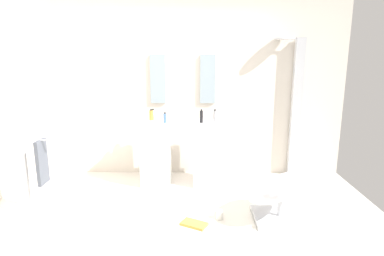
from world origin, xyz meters
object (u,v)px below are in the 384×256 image
Objects in this scene: magazine_ochre at (194,224)px; soap_bottle_white at (153,115)px; soap_bottle_grey at (215,117)px; towel_rack at (40,164)px; lounge_chair at (281,191)px; pedestal_sink_left at (156,151)px; pedestal_sink_right at (208,151)px; soap_bottle_amber at (151,115)px; soap_bottle_black at (201,116)px; soap_bottle_blue at (165,118)px; coffee_mug at (220,215)px; shower_column at (295,105)px.

magazine_ochre is 1.80× the size of soap_bottle_white.
soap_bottle_grey is (0.86, -0.24, 0.02)m from soap_bottle_white.
towel_rack is at bearing -155.00° from soap_bottle_grey.
lounge_chair is 4.01× the size of magazine_ochre.
towel_rack is (-1.16, -1.00, 0.14)m from pedestal_sink_left.
pedestal_sink_right is 0.94m from soap_bottle_amber.
pedestal_sink_right is 5.49× the size of soap_bottle_black.
soap_bottle_white reaches higher than soap_bottle_blue.
lounge_chair is 1.78m from soap_bottle_blue.
soap_bottle_black is at bearing -18.81° from soap_bottle_white.
pedestal_sink_right is 10.20× the size of coffee_mug.
pedestal_sink_right is at bearing 125.56° from lounge_chair.
soap_bottle_white is (-0.04, 0.16, 0.49)m from pedestal_sink_left.
shower_column is 11.11× the size of soap_bottle_grey.
soap_bottle_blue is (-0.49, -0.01, -0.02)m from soap_bottle_black.
lounge_chair is 11.15× the size of coffee_mug.
soap_bottle_grey reaches higher than towel_rack.
pedestal_sink_right is 1.06× the size of towel_rack.
lounge_chair is at bearing -54.44° from pedestal_sink_right.
pedestal_sink_left is 3.67× the size of magazine_ochre.
shower_column is at bearing 73.73° from magazine_ochre.
soap_bottle_black is at bearing 176.51° from soap_bottle_grey.
soap_bottle_white is 0.82× the size of soap_bottle_grey.
coffee_mug is at bearing 54.02° from magazine_ochre.
soap_bottle_white is at bearing 105.34° from pedestal_sink_left.
soap_bottle_grey is 0.18m from soap_bottle_black.
soap_bottle_amber is at bearing 143.42° from lounge_chair.
soap_bottle_blue is (-0.67, -0.00, -0.02)m from soap_bottle_grey.
soap_bottle_amber reaches higher than lounge_chair.
soap_bottle_black is at bearing 1.71° from soap_bottle_blue.
pedestal_sink_right is 1.47m from shower_column.
pedestal_sink_left is at bearing 141.58° from magazine_ochre.
soap_bottle_white reaches higher than towel_rack.
soap_bottle_blue is (-1.35, 0.98, 0.62)m from lounge_chair.
towel_rack is 1.59m from soap_bottle_amber.
towel_rack reaches higher than coffee_mug.
pedestal_sink_left is 6.31× the size of soap_bottle_amber.
shower_column is 2.13m from coffee_mug.
pedestal_sink_left and pedestal_sink_right have the same top height.
pedestal_sink_right is 6.31× the size of soap_bottle_amber.
magazine_ochre is at bearing -66.50° from soap_bottle_white.
towel_rack is 1.63m from soap_bottle_blue.
pedestal_sink_left is 2.15m from shower_column.
coffee_mug is at bearing 179.79° from lounge_chair.
soap_bottle_white is (-0.88, 1.22, 0.92)m from coffee_mug.
soap_bottle_grey reaches higher than pedestal_sink_left.
lounge_chair is 6.90× the size of soap_bottle_amber.
lounge_chair is 1.01m from magazine_ochre.
magazine_ochre is 1.49m from soap_bottle_black.
towel_rack is at bearing -152.55° from soap_bottle_black.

